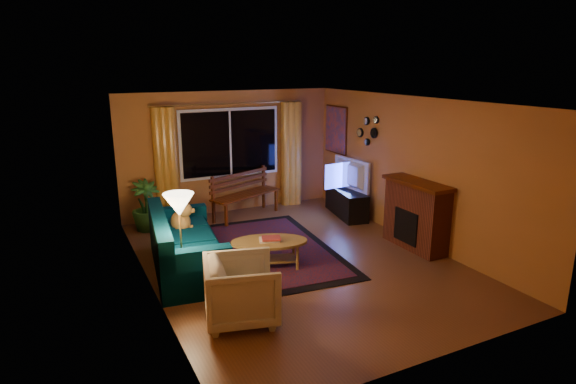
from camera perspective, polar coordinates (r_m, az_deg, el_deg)
name	(u,v)px	position (r m, az deg, el deg)	size (l,w,h in m)	color
floor	(296,261)	(7.73, 1.00, -8.13)	(4.50, 6.00, 0.02)	brown
ceiling	(297,100)	(7.13, 1.10, 10.84)	(4.50, 6.00, 0.02)	white
wall_back	(230,152)	(10.04, -6.95, 4.70)	(4.50, 0.02, 2.50)	#C07635
wall_left	(145,202)	(6.63, -16.56, -1.20)	(0.02, 6.00, 2.50)	#C07635
wall_right	(413,170)	(8.59, 14.56, 2.57)	(0.02, 6.00, 2.50)	#C07635
window	(230,143)	(9.94, -6.86, 5.78)	(2.00, 0.02, 1.30)	black
curtain_rod	(230,104)	(9.80, -6.91, 10.36)	(0.03, 0.03, 3.20)	#BF8C3F
curtain_left	(166,166)	(9.58, -14.28, 3.06)	(0.36, 0.36, 2.24)	gold
curtain_right	(291,154)	(10.46, 0.31, 4.51)	(0.36, 0.36, 2.24)	gold
bench	(246,206)	(9.79, -4.98, -1.62)	(1.56, 0.46, 0.47)	#4B1B04
potted_plant	(146,206)	(9.30, -16.50, -1.57)	(0.53, 0.53, 0.95)	#235B1E
sofa	(186,242)	(7.38, -11.97, -5.84)	(0.94, 2.19, 0.88)	#001E2F
dog	(180,219)	(7.78, -12.63, -3.16)	(0.29, 0.40, 0.43)	olive
armchair	(241,287)	(5.91, -5.54, -11.15)	(0.84, 0.79, 0.87)	beige
floor_lamp	(181,246)	(6.53, -12.52, -6.22)	(0.23, 0.23, 1.41)	#BF8C3F
rug	(267,250)	(8.10, -2.45, -6.87)	(2.06, 3.25, 0.02)	#601311
coffee_table	(269,254)	(7.42, -2.22, -7.31)	(1.17, 1.17, 0.43)	olive
tv_console	(346,202)	(9.92, 6.93, -1.22)	(0.44, 1.31, 0.54)	black
television	(347,174)	(9.78, 7.04, 2.09)	(1.09, 0.14, 0.63)	black
fireplace	(416,216)	(8.34, 14.94, -2.80)	(0.40, 1.20, 1.10)	maroon
mirror_cluster	(367,129)	(9.46, 9.39, 7.36)	(0.06, 0.60, 0.56)	black
painting	(336,130)	(10.43, 5.70, 7.36)	(0.04, 0.76, 0.96)	#EC4F16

